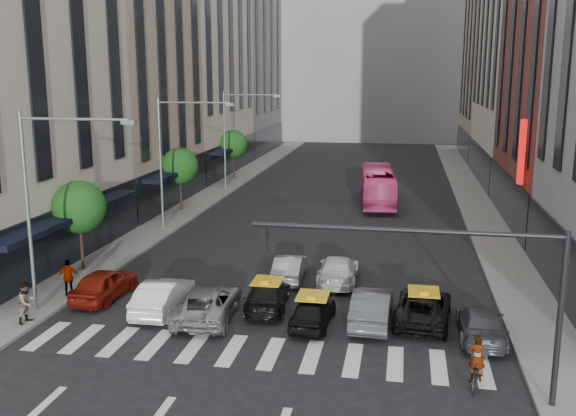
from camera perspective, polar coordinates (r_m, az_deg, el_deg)
The scene contains 31 objects.
ground at distance 24.57m, azimuth -3.64°, elevation -14.11°, with size 160.00×160.00×0.00m, color black.
sidewalk_left at distance 55.17m, azimuth -7.76°, elevation 0.61°, with size 3.00×96.00×0.15m, color slate.
sidewalk_right at distance 52.86m, azimuth 16.69°, elevation -0.29°, with size 3.00×96.00×0.15m, color slate.
building_left_b at distance 54.28m, azimuth -14.47°, elevation 12.83°, with size 8.00×16.00×24.00m, color tan.
building_left_c at distance 71.41m, azimuth -8.44°, elevation 17.58°, with size 8.00×20.00×36.00m, color beige.
building_left_d at distance 89.37m, azimuth -4.37°, elevation 14.57°, with size 8.00×18.00×30.00m, color gray.
building_right_d at distance 87.24m, azimuth 18.45°, elevation 13.42°, with size 8.00×18.00×28.00m, color tan.
building_far at distance 106.79m, azimuth 7.67°, elevation 15.67°, with size 30.00×10.00×36.00m, color gray.
tree_near at distance 36.53m, azimuth -18.07°, elevation 0.07°, with size 2.88×2.88×4.95m.
tree_mid at distance 50.94m, azimuth -9.58°, elevation 3.70°, with size 2.88×2.88×4.95m.
tree_far at distance 66.09m, azimuth -4.88°, elevation 5.67°, with size 2.88×2.88×4.95m.
streetlamp_near at distance 30.15m, azimuth -20.75°, elevation 1.84°, with size 5.38×0.25×9.00m.
streetlamp_mid at distance 44.47m, azimuth -10.16°, elevation 5.43°, with size 5.38×0.25×9.00m.
streetlamp_far at distance 59.66m, azimuth -4.79°, elevation 7.17°, with size 5.38×0.25×9.00m.
traffic_signal at distance 21.47m, azimuth 15.96°, elevation -5.61°, with size 10.10×0.20×6.00m.
liberty_sign at distance 42.29m, azimuth 20.07°, elevation 4.70°, with size 0.30×0.70×4.00m.
car_red at distance 32.56m, azimuth -16.01°, elevation -6.50°, with size 1.78×4.42×1.50m, color maroon.
car_white_front at distance 30.22m, azimuth -11.02°, elevation -7.66°, with size 1.62×4.64×1.53m, color silver.
car_silver at distance 29.10m, azimuth -7.16°, elevation -8.39°, with size 2.39×5.19×1.44m, color gray.
taxi_left at distance 30.09m, azimuth -1.83°, elevation -7.73°, with size 1.85×4.55×1.32m, color black.
taxi_center at distance 28.14m, azimuth 2.22°, elevation -9.14°, with size 1.59×3.94×1.34m, color black.
car_grey_mid at distance 28.60m, azimuth 7.48°, elevation -8.66°, with size 1.63×4.68×1.54m, color #404348.
taxi_right at distance 29.16m, azimuth 11.91°, elevation -8.59°, with size 2.28×4.94×1.37m, color black.
car_grey_curb at distance 27.99m, azimuth 16.80°, elevation -9.79°, with size 1.86×4.58×1.33m, color #3E4046.
car_row2_left at distance 34.07m, azimuth 0.15°, elevation -5.32°, with size 1.45×4.16×1.37m, color #97969B.
car_row2_right at distance 33.77m, azimuth 4.46°, elevation -5.48°, with size 1.97×4.83×1.40m, color silver.
bus at distance 54.24m, azimuth 7.98°, elevation 1.96°, with size 2.55×10.90×3.04m, color #EF4690.
motorcycle at distance 24.04m, azimuth 16.36°, elevation -13.92°, with size 0.65×1.88×0.99m, color black.
rider at distance 23.51m, azimuth 16.55°, elevation -11.03°, with size 0.60×0.39×1.64m, color gray.
pedestrian_near at distance 30.20m, azimuth -22.21°, elevation -7.77°, with size 0.88×0.69×1.82m, color gray.
pedestrian_far at distance 33.09m, azimuth -18.93°, elevation -5.86°, with size 1.04×0.43×1.78m, color gray.
Camera 1 is at (5.44, -21.41, 10.76)m, focal length 40.00 mm.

